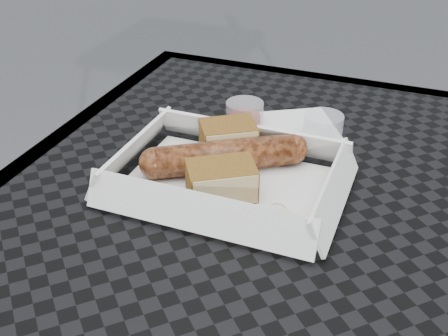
# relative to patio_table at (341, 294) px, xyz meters

# --- Properties ---
(patio_table) EXTENTS (0.80, 0.80, 0.74)m
(patio_table) POSITION_rel_patio_table_xyz_m (0.00, 0.00, 0.00)
(patio_table) COLOR black
(patio_table) RESTS_ON ground
(food_tray) EXTENTS (0.22, 0.15, 0.00)m
(food_tray) POSITION_rel_patio_table_xyz_m (-0.14, 0.04, 0.08)
(food_tray) COLOR white
(food_tray) RESTS_ON patio_table
(bratwurst) EXTENTS (0.17, 0.12, 0.04)m
(bratwurst) POSITION_rel_patio_table_xyz_m (-0.16, 0.07, 0.10)
(bratwurst) COLOR brown
(bratwurst) RESTS_ON food_tray
(bread_near) EXTENTS (0.08, 0.07, 0.04)m
(bread_near) POSITION_rel_patio_table_xyz_m (-0.17, 0.10, 0.10)
(bread_near) COLOR brown
(bread_near) RESTS_ON food_tray
(bread_far) EXTENTS (0.09, 0.08, 0.04)m
(bread_far) POSITION_rel_patio_table_xyz_m (-0.14, 0.02, 0.10)
(bread_far) COLOR brown
(bread_far) RESTS_ON food_tray
(veg_garnish) EXTENTS (0.03, 0.03, 0.00)m
(veg_garnish) POSITION_rel_patio_table_xyz_m (-0.08, -0.01, 0.08)
(veg_garnish) COLOR #ED430A
(veg_garnish) RESTS_ON food_tray
(napkin) EXTENTS (0.16, 0.16, 0.00)m
(napkin) POSITION_rel_patio_table_xyz_m (-0.11, 0.19, 0.08)
(napkin) COLOR white
(napkin) RESTS_ON patio_table
(condiment_cup_sauce) EXTENTS (0.05, 0.05, 0.03)m
(condiment_cup_sauce) POSITION_rel_patio_table_xyz_m (-0.18, 0.19, 0.09)
(condiment_cup_sauce) COLOR maroon
(condiment_cup_sauce) RESTS_ON patio_table
(condiment_cup_empty) EXTENTS (0.05, 0.05, 0.03)m
(condiment_cup_empty) POSITION_rel_patio_table_xyz_m (-0.07, 0.19, 0.09)
(condiment_cup_empty) COLOR silver
(condiment_cup_empty) RESTS_ON patio_table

